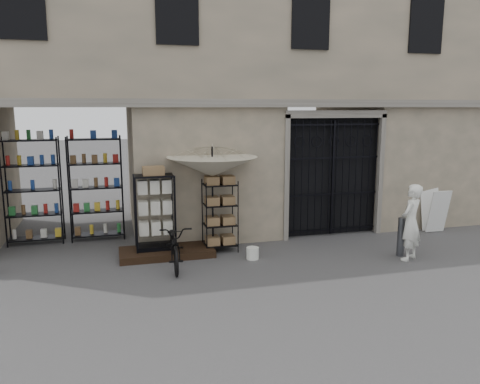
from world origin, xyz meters
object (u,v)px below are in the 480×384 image
object	(u,v)px
shopkeeper	(408,259)
easel_sign	(434,210)
wire_rack	(220,216)
white_bucket	(253,253)
bicycle	(175,266)
display_cabinet	(155,216)
steel_bollard	(401,237)
market_umbrella	(212,161)

from	to	relation	value
shopkeeper	easel_sign	xyz separation A→B (m)	(1.96, 1.78, 0.57)
wire_rack	white_bucket	xyz separation A→B (m)	(0.53, -0.75, -0.66)
white_bucket	shopkeeper	distance (m)	3.29
white_bucket	easel_sign	xyz separation A→B (m)	(5.12, 0.89, 0.44)
bicycle	shopkeeper	size ratio (longest dim) A/B	1.08
shopkeeper	display_cabinet	bearing A→B (deg)	-50.92
bicycle	shopkeeper	distance (m)	4.88
steel_bollard	easel_sign	distance (m)	2.49
market_umbrella	wire_rack	bearing A→B (deg)	-3.87
white_bucket	steel_bollard	bearing A→B (deg)	-11.14
display_cabinet	steel_bollard	distance (m)	5.30
wire_rack	easel_sign	size ratio (longest dim) A/B	1.46
white_bucket	display_cabinet	bearing A→B (deg)	157.84
wire_rack	display_cabinet	bearing A→B (deg)	153.75
market_umbrella	bicycle	xyz separation A→B (m)	(-0.95, -0.81, -2.01)
white_bucket	bicycle	distance (m)	1.65
bicycle	shopkeeper	xyz separation A→B (m)	(4.81, -0.85, 0.00)
market_umbrella	easel_sign	distance (m)	5.99
bicycle	steel_bollard	xyz separation A→B (m)	(4.79, -0.58, 0.42)
display_cabinet	white_bucket	world-z (taller)	display_cabinet
easel_sign	bicycle	bearing A→B (deg)	-170.05
display_cabinet	shopkeeper	distance (m)	5.45
market_umbrella	white_bucket	xyz separation A→B (m)	(0.69, -0.76, -1.89)
market_umbrella	easel_sign	xyz separation A→B (m)	(5.81, 0.12, -1.45)
display_cabinet	easel_sign	world-z (taller)	display_cabinet
market_umbrella	bicycle	distance (m)	2.37
wire_rack	easel_sign	xyz separation A→B (m)	(5.65, 0.13, -0.22)
display_cabinet	easel_sign	bearing A→B (deg)	-2.74
display_cabinet	market_umbrella	xyz separation A→B (m)	(1.26, -0.03, 1.14)
shopkeeper	easel_sign	distance (m)	2.70
easel_sign	market_umbrella	bearing A→B (deg)	-176.65
easel_sign	white_bucket	bearing A→B (deg)	-168.03
steel_bollard	shopkeeper	world-z (taller)	steel_bollard
white_bucket	shopkeeper	world-z (taller)	white_bucket
market_umbrella	steel_bollard	xyz separation A→B (m)	(3.83, -1.38, -1.59)
white_bucket	bicycle	bearing A→B (deg)	-178.58
market_umbrella	white_bucket	world-z (taller)	market_umbrella
bicycle	shopkeeper	world-z (taller)	bicycle
display_cabinet	white_bucket	size ratio (longest dim) A/B	6.66
bicycle	display_cabinet	bearing A→B (deg)	113.36
wire_rack	steel_bollard	size ratio (longest dim) A/B	1.90
display_cabinet	wire_rack	bearing A→B (deg)	-5.07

